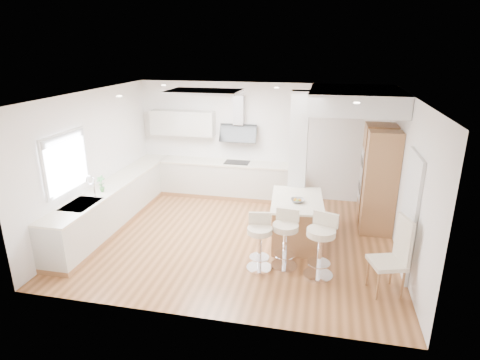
% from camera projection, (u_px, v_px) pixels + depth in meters
% --- Properties ---
extents(ground, '(6.00, 6.00, 0.00)m').
position_uv_depth(ground, '(238.00, 238.00, 7.95)').
color(ground, '#A96C3E').
rests_on(ground, ground).
extents(ceiling, '(6.00, 5.00, 0.02)m').
position_uv_depth(ceiling, '(238.00, 238.00, 7.95)').
color(ceiling, silver).
rests_on(ceiling, ground).
extents(wall_back, '(6.00, 0.04, 2.80)m').
position_uv_depth(wall_back, '(260.00, 141.00, 9.81)').
color(wall_back, white).
rests_on(wall_back, ground).
extents(wall_left, '(0.04, 5.00, 2.80)m').
position_uv_depth(wall_left, '(93.00, 161.00, 8.09)').
color(wall_left, white).
rests_on(wall_left, ground).
extents(wall_right, '(0.04, 5.00, 2.80)m').
position_uv_depth(wall_right, '(407.00, 182.00, 6.90)').
color(wall_right, white).
rests_on(wall_right, ground).
extents(skylight, '(4.10, 2.10, 0.06)m').
position_uv_depth(skylight, '(204.00, 92.00, 7.77)').
color(skylight, white).
rests_on(skylight, ground).
extents(window_left, '(0.06, 1.28, 1.07)m').
position_uv_depth(window_left, '(65.00, 159.00, 7.15)').
color(window_left, silver).
rests_on(window_left, ground).
extents(doorway_right, '(0.05, 1.00, 2.10)m').
position_uv_depth(doorway_right, '(409.00, 217.00, 6.48)').
color(doorway_right, '#413833').
rests_on(doorway_right, ground).
extents(counter_left, '(0.63, 4.50, 1.35)m').
position_uv_depth(counter_left, '(117.00, 202.00, 8.55)').
color(counter_left, '#A67347').
rests_on(counter_left, ground).
extents(counter_back, '(3.62, 0.63, 2.50)m').
position_uv_depth(counter_back, '(221.00, 169.00, 9.96)').
color(counter_back, '#A67347').
rests_on(counter_back, ground).
extents(pillar, '(0.35, 0.35, 2.80)m').
position_uv_depth(pillar, '(298.00, 160.00, 8.17)').
color(pillar, white).
rests_on(pillar, ground).
extents(soffit, '(1.78, 2.20, 0.40)m').
position_uv_depth(soffit, '(355.00, 99.00, 7.99)').
color(soffit, silver).
rests_on(soffit, ground).
extents(oven_column, '(0.63, 1.21, 2.10)m').
position_uv_depth(oven_column, '(378.00, 178.00, 8.22)').
color(oven_column, '#A67347').
rests_on(oven_column, ground).
extents(peninsula, '(1.07, 1.51, 0.94)m').
position_uv_depth(peninsula, '(296.00, 220.00, 7.69)').
color(peninsula, '#A67347').
rests_on(peninsula, ground).
extents(bar_stool_a, '(0.50, 0.50, 0.97)m').
position_uv_depth(bar_stool_a, '(260.00, 239.00, 6.71)').
color(bar_stool_a, white).
rests_on(bar_stool_a, ground).
extents(bar_stool_b, '(0.49, 0.49, 1.02)m').
position_uv_depth(bar_stool_b, '(285.00, 236.00, 6.77)').
color(bar_stool_b, white).
rests_on(bar_stool_b, ground).
extents(bar_stool_c, '(0.62, 0.62, 1.08)m').
position_uv_depth(bar_stool_c, '(321.00, 242.00, 6.48)').
color(bar_stool_c, white).
rests_on(bar_stool_c, ground).
extents(dining_chair, '(0.61, 0.61, 1.24)m').
position_uv_depth(dining_chair, '(395.00, 253.00, 6.03)').
color(dining_chair, beige).
rests_on(dining_chair, ground).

